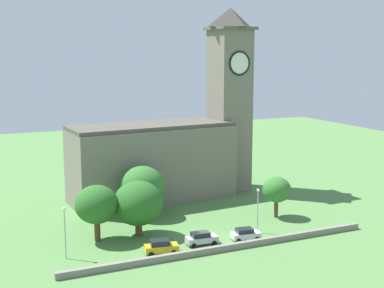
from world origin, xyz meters
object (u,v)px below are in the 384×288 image
object	(u,v)px
streetlamp_west_end	(65,224)
tree_by_tower	(142,186)
car_yellow	(161,247)
tree_riverside_west	(138,203)
car_silver	(201,238)
streetlamp_west_mid	(258,203)
car_white	(245,234)
tree_riverside_east	(97,205)
tree_churchyard	(277,190)
church	(173,145)

from	to	relation	value
streetlamp_west_end	tree_by_tower	world-z (taller)	tree_by_tower
car_yellow	tree_riverside_west	distance (m)	8.64
car_silver	streetlamp_west_mid	size ratio (longest dim) A/B	0.68
streetlamp_west_end	car_white	bearing A→B (deg)	-7.73
car_white	tree_riverside_east	bearing A→B (deg)	157.15
car_yellow	streetlamp_west_mid	bearing A→B (deg)	7.15
car_white	streetlamp_west_mid	distance (m)	5.10
streetlamp_west_mid	car_silver	bearing A→B (deg)	-173.75
streetlamp_west_mid	streetlamp_west_end	bearing A→B (deg)	177.08
streetlamp_west_mid	tree_riverside_east	world-z (taller)	tree_riverside_east
car_silver	car_white	distance (m)	6.46
car_white	streetlamp_west_mid	bearing A→B (deg)	31.59
car_white	streetlamp_west_end	world-z (taller)	streetlamp_west_end
car_yellow	tree_riverside_east	xyz separation A→B (m)	(-6.40, 8.10, 4.27)
tree_riverside_west	tree_churchyard	world-z (taller)	tree_riverside_west
streetlamp_west_mid	tree_by_tower	xyz separation A→B (m)	(-12.78, 14.32, 0.52)
streetlamp_west_end	tree_riverside_west	size ratio (longest dim) A/B	0.85
car_white	streetlamp_west_end	distance (m)	24.79
car_white	tree_churchyard	bearing A→B (deg)	36.16
tree_riverside_east	streetlamp_west_mid	bearing A→B (deg)	-15.48
tree_riverside_west	tree_churchyard	distance (m)	22.79
church	tree_riverside_east	world-z (taller)	church
car_yellow	tree_riverside_east	bearing A→B (deg)	128.31
church	streetlamp_west_end	bearing A→B (deg)	-136.97
tree_by_tower	tree_riverside_east	bearing A→B (deg)	-138.77
streetlamp_west_mid	tree_riverside_west	distance (m)	17.23
streetlamp_west_end	tree_by_tower	size ratio (longest dim) A/B	0.83
car_white	tree_by_tower	distance (m)	19.34
tree_riverside_west	tree_by_tower	size ratio (longest dim) A/B	0.98
car_white	tree_riverside_east	world-z (taller)	tree_riverside_east
car_white	streetlamp_west_end	bearing A→B (deg)	172.27
streetlamp_west_mid	tree_by_tower	size ratio (longest dim) A/B	0.80
car_silver	tree_riverside_west	size ratio (longest dim) A/B	0.56
tree_riverside_west	church	bearing A→B (deg)	54.82
car_silver	streetlamp_west_mid	xyz separation A→B (m)	(9.49, 1.04, 3.55)
car_white	streetlamp_west_end	xyz separation A→B (m)	(-24.29, 3.30, 3.72)
car_yellow	tree_by_tower	world-z (taller)	tree_by_tower
tree_churchyard	tree_by_tower	bearing A→B (deg)	154.57
church	car_white	xyz separation A→B (m)	(0.66, -25.36, -8.69)
church	car_yellow	bearing A→B (deg)	-115.23
tree_churchyard	streetlamp_west_mid	bearing A→B (deg)	-141.85
car_white	tree_riverside_west	bearing A→B (deg)	149.88
streetlamp_west_end	streetlamp_west_mid	distance (m)	27.42
car_yellow	tree_churchyard	xyz separation A→B (m)	(22.27, 7.11, 3.56)
church	car_yellow	xyz separation A→B (m)	(-11.99, -25.44, -8.58)
church	car_white	bearing A→B (deg)	-88.51
streetlamp_west_end	tree_by_tower	xyz separation A→B (m)	(14.59, 12.92, 0.40)
tree_churchyard	tree_by_tower	distance (m)	21.40
church	tree_riverside_west	distance (m)	22.20
car_white	tree_riverside_east	xyz separation A→B (m)	(-19.05, 8.03, 4.38)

